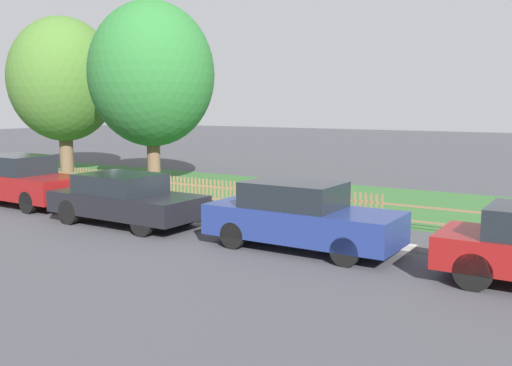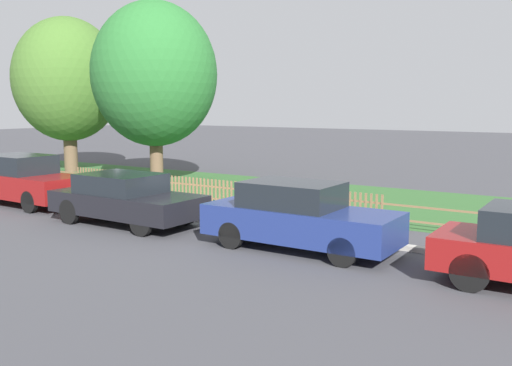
{
  "view_description": "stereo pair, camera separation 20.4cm",
  "coord_description": "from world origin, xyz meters",
  "px_view_note": "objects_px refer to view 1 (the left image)",
  "views": [
    {
      "loc": [
        11.28,
        -12.12,
        3.19
      ],
      "look_at": [
        2.98,
        0.74,
        1.1
      ],
      "focal_mm": 40.0,
      "sensor_mm": 36.0,
      "label": 1
    },
    {
      "loc": [
        11.45,
        -12.0,
        3.19
      ],
      "look_at": [
        2.98,
        0.74,
        1.1
      ],
      "focal_mm": 40.0,
      "sensor_mm": 36.0,
      "label": 2
    }
  ],
  "objects_px": {
    "parked_car_black_saloon": "(125,199)",
    "covered_motorcycle": "(272,196)",
    "parked_car_silver_hatchback": "(20,180)",
    "tree_nearest_kerb": "(63,80)",
    "tree_behind_motorcycle": "(152,74)",
    "parked_car_navy_estate": "(300,216)"
  },
  "relations": [
    {
      "from": "parked_car_black_saloon",
      "to": "tree_nearest_kerb",
      "type": "xyz_separation_m",
      "value": [
        -11.4,
        7.28,
        3.69
      ]
    },
    {
      "from": "parked_car_silver_hatchback",
      "to": "covered_motorcycle",
      "type": "height_order",
      "value": "parked_car_silver_hatchback"
    },
    {
      "from": "parked_car_navy_estate",
      "to": "covered_motorcycle",
      "type": "xyz_separation_m",
      "value": [
        -2.18,
        2.39,
        -0.07
      ]
    },
    {
      "from": "parked_car_black_saloon",
      "to": "parked_car_navy_estate",
      "type": "relative_size",
      "value": 0.99
    },
    {
      "from": "parked_car_navy_estate",
      "to": "tree_behind_motorcycle",
      "type": "relative_size",
      "value": 0.6
    },
    {
      "from": "parked_car_silver_hatchback",
      "to": "tree_nearest_kerb",
      "type": "relative_size",
      "value": 0.63
    },
    {
      "from": "parked_car_silver_hatchback",
      "to": "parked_car_black_saloon",
      "type": "height_order",
      "value": "parked_car_silver_hatchback"
    },
    {
      "from": "parked_car_black_saloon",
      "to": "tree_behind_motorcycle",
      "type": "height_order",
      "value": "tree_behind_motorcycle"
    },
    {
      "from": "parked_car_navy_estate",
      "to": "tree_nearest_kerb",
      "type": "height_order",
      "value": "tree_nearest_kerb"
    },
    {
      "from": "parked_car_navy_estate",
      "to": "tree_behind_motorcycle",
      "type": "height_order",
      "value": "tree_behind_motorcycle"
    },
    {
      "from": "parked_car_black_saloon",
      "to": "parked_car_silver_hatchback",
      "type": "bearing_deg",
      "value": 176.09
    },
    {
      "from": "parked_car_black_saloon",
      "to": "tree_nearest_kerb",
      "type": "bearing_deg",
      "value": 147.21
    },
    {
      "from": "covered_motorcycle",
      "to": "parked_car_silver_hatchback",
      "type": "bearing_deg",
      "value": -164.74
    },
    {
      "from": "parked_car_black_saloon",
      "to": "covered_motorcycle",
      "type": "relative_size",
      "value": 2.31
    },
    {
      "from": "parked_car_navy_estate",
      "to": "parked_car_black_saloon",
      "type": "bearing_deg",
      "value": -178.92
    },
    {
      "from": "tree_nearest_kerb",
      "to": "tree_behind_motorcycle",
      "type": "xyz_separation_m",
      "value": [
        6.55,
        -0.96,
        0.02
      ]
    },
    {
      "from": "covered_motorcycle",
      "to": "tree_behind_motorcycle",
      "type": "height_order",
      "value": "tree_behind_motorcycle"
    },
    {
      "from": "parked_car_black_saloon",
      "to": "covered_motorcycle",
      "type": "bearing_deg",
      "value": 39.64
    },
    {
      "from": "tree_nearest_kerb",
      "to": "covered_motorcycle",
      "type": "bearing_deg",
      "value": -18.09
    },
    {
      "from": "parked_car_navy_estate",
      "to": "parked_car_silver_hatchback",
      "type": "bearing_deg",
      "value": 178.4
    },
    {
      "from": "covered_motorcycle",
      "to": "tree_nearest_kerb",
      "type": "relative_size",
      "value": 0.26
    },
    {
      "from": "parked_car_silver_hatchback",
      "to": "covered_motorcycle",
      "type": "relative_size",
      "value": 2.46
    }
  ]
}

